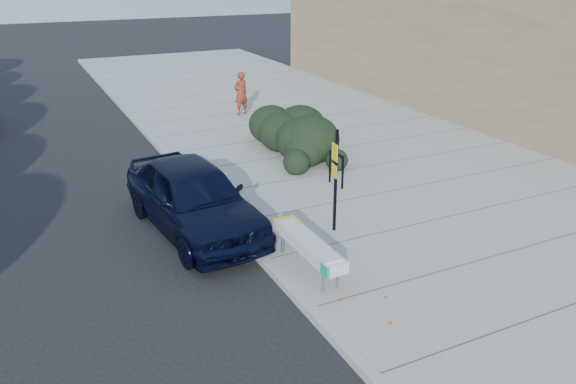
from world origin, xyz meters
name	(u,v)px	position (x,y,z in m)	size (l,w,h in m)	color
ground	(266,266)	(0.00, 0.00, 0.00)	(120.00, 120.00, 0.00)	black
sidewalk_near	(361,157)	(5.60, 5.00, 0.07)	(11.20, 50.00, 0.15)	gray
curb_near	(195,185)	(0.00, 5.00, 0.08)	(0.22, 50.00, 0.17)	#9E9E99
bench	(308,245)	(0.60, -0.74, 0.71)	(0.48, 2.34, 0.70)	gray
bike_rack	(336,166)	(3.50, 3.05, 0.72)	(0.12, 0.65, 0.96)	black
sign_post	(335,174)	(1.98, 0.60, 1.53)	(0.10, 0.28, 2.42)	black
hedge	(298,125)	(4.00, 6.39, 1.00)	(2.27, 4.54, 1.70)	black
sedan_navy	(193,197)	(-0.81, 2.35, 0.85)	(2.00, 4.96, 1.69)	black
pedestrian	(241,93)	(4.11, 11.69, 1.03)	(0.64, 0.42, 1.76)	maroon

